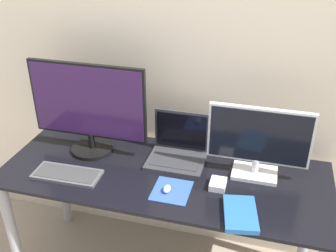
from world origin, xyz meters
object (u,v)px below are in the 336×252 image
laptop (178,148)px  book (240,214)px  monitor_left (88,107)px  power_brick (218,184)px  monitor_right (258,141)px  keyboard (67,174)px  mouse (167,189)px

laptop → book: bearing=-45.4°
laptop → book: (0.38, -0.39, -0.05)m
monitor_left → laptop: 0.54m
laptop → power_brick: size_ratio=3.15×
monitor_right → keyboard: bearing=-164.0°
monitor_left → monitor_right: monitor_left is taller
book → power_brick: (-0.13, 0.19, 0.00)m
monitor_right → book: bearing=-96.1°
monitor_left → book: monitor_left is taller
power_brick → mouse: bearing=-155.4°
laptop → mouse: 0.31m
monitor_right → keyboard: size_ratio=1.44×
monitor_left → mouse: bearing=-27.0°
book → laptop: bearing=134.6°
monitor_right → laptop: 0.45m
monitor_right → keyboard: monitor_right is taller
mouse → book: mouse is taller
mouse → laptop: bearing=93.9°
monitor_right → laptop: bearing=173.5°
monitor_right → laptop: size_ratio=1.65×
book → monitor_right: bearing=83.9°
mouse → power_brick: (0.23, 0.11, -0.00)m
book → power_brick: power_brick is taller
keyboard → book: 0.90m
monitor_right → power_brick: monitor_right is taller
keyboard → book: (0.90, -0.07, 0.00)m
monitor_left → mouse: size_ratio=11.49×
monitor_right → book: size_ratio=1.97×
monitor_left → laptop: bearing=5.5°
laptop → keyboard: size_ratio=0.87×
mouse → power_brick: bearing=24.6°
mouse → book: 0.37m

